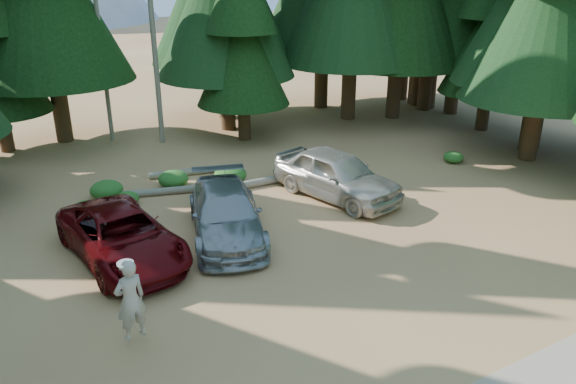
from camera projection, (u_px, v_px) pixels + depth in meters
name	position (u px, v px, depth m)	size (l,w,h in m)	color
ground	(306.00, 288.00, 14.76)	(160.00, 160.00, 0.00)	#A76C47
forest_belt_north	(143.00, 142.00, 26.83)	(36.00, 7.00, 22.00)	black
forest_belt_east	(555.00, 154.00, 25.08)	(6.00, 22.00, 22.00)	black
snag_front	(151.00, 11.00, 24.52)	(0.24, 0.24, 12.00)	#686253
snag_back	(100.00, 34.00, 25.19)	(0.20, 0.20, 10.00)	#686253
red_pickup	(122.00, 236.00, 15.97)	(2.42, 5.25, 1.46)	#5B070A
silver_minivan_center	(226.00, 214.00, 17.33)	(2.11, 5.19, 1.51)	#9A9CA1
silver_minivan_right	(336.00, 175.00, 20.22)	(2.05, 5.10, 1.74)	#BCB5A7
frisbee_player	(130.00, 300.00, 12.19)	(0.79, 0.61, 1.94)	beige
log_left	(196.00, 171.00, 22.67)	(0.27, 0.27, 3.75)	#686253
log_mid	(167.00, 191.00, 20.70)	(0.27, 0.27, 3.33)	#686253
log_right	(296.00, 176.00, 22.16)	(0.30, 0.30, 4.70)	#686253
shrub_far_left	(86.00, 209.00, 18.89)	(0.95, 0.95, 0.52)	#1B5B1C
shrub_left	(127.00, 199.00, 19.77)	(0.86, 0.86, 0.47)	#1B5B1C
shrub_center_left	(107.00, 190.00, 20.31)	(1.18, 1.18, 0.65)	#1B5B1C
shrub_center_right	(173.00, 179.00, 21.36)	(1.14, 1.14, 0.63)	#1B5B1C
shrub_right	(230.00, 175.00, 21.71)	(1.26, 1.26, 0.69)	#1B5B1C
shrub_far_right	(329.00, 166.00, 22.81)	(1.04, 1.04, 0.57)	#1B5B1C
shrub_edge_east	(453.00, 157.00, 24.02)	(0.85, 0.85, 0.47)	#1B5B1C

